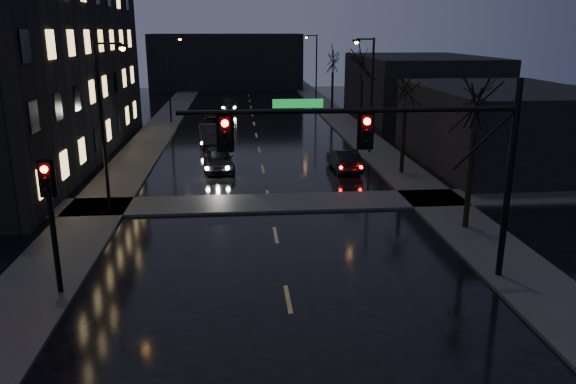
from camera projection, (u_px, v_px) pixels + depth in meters
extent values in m
cube|color=#2D2D2B|center=(148.00, 143.00, 43.44)|extent=(3.00, 140.00, 0.12)
cube|color=#2D2D2B|center=(364.00, 139.00, 44.90)|extent=(3.00, 140.00, 0.12)
cube|color=#2D2D2B|center=(270.00, 203.00, 28.38)|extent=(40.00, 3.00, 0.12)
cube|color=black|center=(5.00, 70.00, 36.33)|extent=(12.00, 30.00, 12.00)
cube|color=black|center=(502.00, 126.00, 36.20)|extent=(10.00, 14.00, 5.00)
cube|color=black|center=(419.00, 86.00, 57.25)|extent=(12.00, 18.00, 6.00)
cube|color=black|center=(227.00, 61.00, 83.98)|extent=(22.00, 10.00, 8.00)
cylinder|color=black|center=(509.00, 183.00, 18.98)|extent=(0.22, 0.22, 7.00)
cylinder|color=black|center=(351.00, 111.00, 17.82)|extent=(11.00, 0.16, 0.16)
cylinder|color=black|center=(485.00, 139.00, 18.48)|extent=(2.05, 0.10, 2.05)
cube|color=#0C591E|center=(298.00, 103.00, 17.61)|extent=(1.60, 0.04, 0.28)
cube|color=black|center=(225.00, 133.00, 17.66)|extent=(0.35, 0.28, 1.05)
sphere|color=#FF0705|center=(225.00, 123.00, 17.41)|extent=(0.22, 0.22, 0.22)
cube|color=black|center=(366.00, 131.00, 18.04)|extent=(0.35, 0.28, 1.05)
sphere|color=#FF0705|center=(367.00, 121.00, 17.80)|extent=(0.22, 0.22, 0.22)
cylinder|color=black|center=(54.00, 232.00, 18.05)|extent=(0.18, 0.18, 4.40)
cube|color=black|center=(47.00, 178.00, 17.55)|extent=(0.35, 0.28, 1.05)
sphere|color=#FF0705|center=(44.00, 169.00, 17.31)|extent=(0.22, 0.22, 0.22)
cylinder|color=black|center=(469.00, 181.00, 24.20)|extent=(0.24, 0.24, 4.40)
cylinder|color=black|center=(403.00, 141.00, 33.80)|extent=(0.24, 0.24, 4.12)
cylinder|color=black|center=(361.00, 109.00, 45.21)|extent=(0.24, 0.24, 4.68)
cylinder|color=black|center=(332.00, 93.00, 58.67)|extent=(0.24, 0.24, 4.29)
cylinder|color=black|center=(103.00, 130.00, 26.14)|extent=(0.16, 0.16, 8.00)
cylinder|color=black|center=(108.00, 43.00, 25.11)|extent=(1.20, 0.10, 0.10)
cube|color=black|center=(122.00, 46.00, 25.19)|extent=(0.50, 0.25, 0.15)
sphere|color=orange|center=(122.00, 48.00, 25.22)|extent=(0.28, 0.28, 0.28)
cylinder|color=black|center=(169.00, 80.00, 51.98)|extent=(0.16, 0.16, 8.00)
cylinder|color=black|center=(173.00, 37.00, 50.95)|extent=(1.20, 0.10, 0.10)
cube|color=black|center=(180.00, 38.00, 51.03)|extent=(0.50, 0.25, 0.15)
sphere|color=orange|center=(180.00, 39.00, 51.06)|extent=(0.28, 0.28, 0.28)
cylinder|color=black|center=(372.00, 97.00, 38.96)|extent=(0.16, 0.16, 8.00)
cylinder|color=black|center=(365.00, 39.00, 37.83)|extent=(1.20, 0.10, 0.10)
cube|color=black|center=(356.00, 41.00, 37.80)|extent=(0.50, 0.25, 0.15)
sphere|color=orange|center=(356.00, 42.00, 37.83)|extent=(0.28, 0.28, 0.28)
cylinder|color=black|center=(316.00, 70.00, 65.76)|extent=(0.16, 0.16, 8.00)
cylinder|color=black|center=(312.00, 36.00, 64.62)|extent=(1.20, 0.10, 0.10)
cube|color=black|center=(306.00, 36.00, 64.60)|extent=(0.50, 0.25, 0.15)
sphere|color=orange|center=(306.00, 37.00, 64.63)|extent=(0.28, 0.28, 0.28)
imported|color=black|center=(218.00, 159.00, 35.10)|extent=(2.24, 4.52, 1.48)
imported|color=black|center=(212.00, 135.00, 42.49)|extent=(2.27, 5.03, 1.60)
imported|color=black|center=(214.00, 125.00, 48.26)|extent=(2.62, 4.94, 1.32)
imported|color=black|center=(229.00, 105.00, 61.15)|extent=(1.99, 4.67, 1.34)
imported|color=black|center=(344.00, 160.00, 35.13)|extent=(1.66, 4.14, 1.34)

